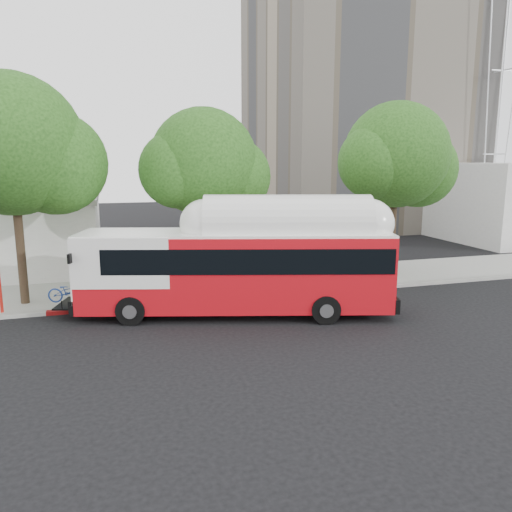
% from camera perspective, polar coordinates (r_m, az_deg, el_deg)
% --- Properties ---
extents(ground, '(120.00, 120.00, 0.00)m').
position_cam_1_polar(ground, '(19.06, 0.66, -8.11)').
color(ground, black).
rests_on(ground, ground).
extents(sidewalk, '(60.00, 5.00, 0.15)m').
position_cam_1_polar(sidewalk, '(25.07, -3.70, -3.29)').
color(sidewalk, gray).
rests_on(sidewalk, ground).
extents(curb_strip, '(60.00, 0.30, 0.15)m').
position_cam_1_polar(curb_strip, '(22.63, -2.24, -4.84)').
color(curb_strip, gray).
rests_on(curb_strip, ground).
extents(red_curb_segment, '(10.00, 0.32, 0.16)m').
position_cam_1_polar(red_curb_segment, '(22.12, -9.83, -5.35)').
color(red_curb_segment, maroon).
rests_on(red_curb_segment, ground).
extents(street_tree_left, '(6.67, 5.80, 9.74)m').
position_cam_1_polar(street_tree_left, '(23.02, -24.94, 10.89)').
color(street_tree_left, '#2D2116').
rests_on(street_tree_left, ground).
extents(street_tree_mid, '(5.75, 5.00, 8.62)m').
position_cam_1_polar(street_tree_mid, '(23.76, -5.06, 10.12)').
color(street_tree_mid, '#2D2116').
rests_on(street_tree_mid, ground).
extents(street_tree_right, '(6.21, 5.40, 9.18)m').
position_cam_1_polar(street_tree_right, '(27.39, 16.44, 10.56)').
color(street_tree_right, '#2D2116').
rests_on(street_tree_right, ground).
extents(apartment_tower, '(18.00, 18.00, 37.00)m').
position_cam_1_polar(apartment_tower, '(52.14, 11.55, 23.31)').
color(apartment_tower, gray).
rests_on(apartment_tower, ground).
extents(transit_bus, '(13.39, 5.84, 3.92)m').
position_cam_1_polar(transit_bus, '(20.07, -2.06, -1.70)').
color(transit_bus, red).
rests_on(transit_bus, ground).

